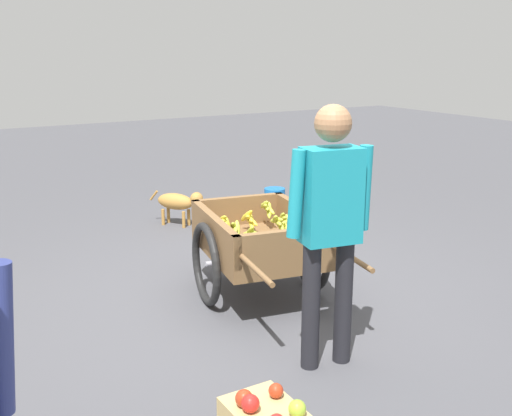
{
  "coord_description": "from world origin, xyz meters",
  "views": [
    {
      "loc": [
        -3.74,
        2.19,
        1.92
      ],
      "look_at": [
        0.06,
        -0.06,
        0.75
      ],
      "focal_mm": 42.97,
      "sensor_mm": 36.0,
      "label": 1
    }
  ],
  "objects": [
    {
      "name": "plastic_bucket",
      "position": [
        2.33,
        -1.67,
        0.13
      ],
      "size": [
        0.25,
        0.25,
        0.26
      ],
      "primitive_type": "cylinder",
      "color": "#1966B2",
      "rests_on": "ground"
    },
    {
      "name": "vendor_person",
      "position": [
        -0.99,
        0.06,
        0.96
      ],
      "size": [
        0.26,
        0.54,
        1.61
      ],
      "color": "black",
      "rests_on": "ground"
    },
    {
      "name": "ground_plane",
      "position": [
        0.0,
        0.0,
        0.0
      ],
      "size": [
        24.0,
        24.0,
        0.0
      ],
      "primitive_type": "plane",
      "color": "#47474C"
    },
    {
      "name": "fruit_cart",
      "position": [
        0.13,
        -0.14,
        0.44
      ],
      "size": [
        1.76,
        1.07,
        0.71
      ],
      "color": "brown",
      "rests_on": "ground"
    },
    {
      "name": "dog",
      "position": [
        2.28,
        -0.39,
        0.27
      ],
      "size": [
        0.57,
        0.42,
        0.4
      ],
      "color": "#AD7A38",
      "rests_on": "ground"
    }
  ]
}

